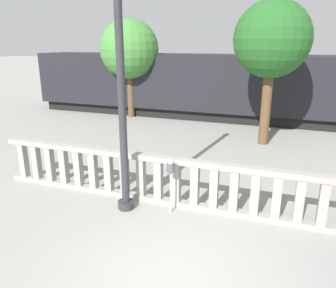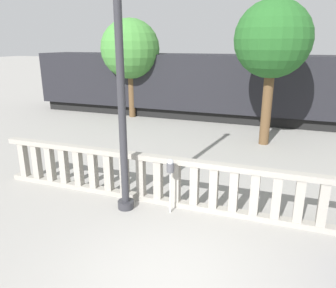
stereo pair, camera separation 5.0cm
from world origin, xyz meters
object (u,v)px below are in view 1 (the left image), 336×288
object	(u,v)px
lamppost	(121,81)
tree_left	(129,49)
train_near	(221,86)
parking_meter	(171,170)
tree_right	(272,40)

from	to	relation	value
lamppost	tree_left	size ratio (longest dim) A/B	1.26
lamppost	tree_left	world-z (taller)	lamppost
train_near	tree_left	world-z (taller)	tree_left
parking_meter	train_near	xyz separation A→B (m)	(-0.93, 10.93, 0.67)
tree_left	tree_right	world-z (taller)	tree_right
train_near	tree_right	world-z (taller)	tree_right
lamppost	train_near	distance (m)	11.20
train_near	tree_left	xyz separation A→B (m)	(-4.86, -1.25, 1.89)
parking_meter	tree_left	world-z (taller)	tree_left
parking_meter	tree_right	bearing A→B (deg)	75.99
tree_left	train_near	bearing A→B (deg)	14.48
train_near	tree_left	bearing A→B (deg)	-165.52
lamppost	tree_left	bearing A→B (deg)	115.25
train_near	tree_right	distance (m)	5.40
lamppost	tree_left	xyz separation A→B (m)	(-4.65, 9.86, 0.49)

